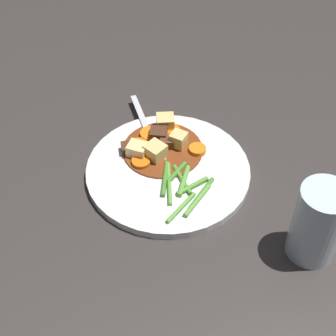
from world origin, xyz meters
name	(u,v)px	position (x,y,z in m)	size (l,w,h in m)	color
ground_plane	(168,174)	(0.00, 0.00, 0.00)	(3.00, 3.00, 0.00)	#383330
dinner_plate	(168,171)	(0.00, 0.00, 0.01)	(0.26, 0.26, 0.01)	white
stew_sauce	(163,149)	(0.04, 0.01, 0.01)	(0.13, 0.13, 0.00)	brown
carrot_slice_0	(151,135)	(0.07, 0.03, 0.02)	(0.04, 0.04, 0.01)	orange
carrot_slice_1	(158,146)	(0.05, 0.01, 0.02)	(0.03, 0.03, 0.01)	orange
carrot_slice_2	(170,132)	(0.08, -0.01, 0.02)	(0.03, 0.03, 0.01)	orange
carrot_slice_3	(159,132)	(0.08, 0.01, 0.02)	(0.03, 0.03, 0.01)	orange
carrot_slice_4	(197,150)	(0.03, -0.05, 0.02)	(0.03, 0.03, 0.01)	orange
carrot_slice_5	(141,162)	(0.01, 0.04, 0.02)	(0.03, 0.03, 0.01)	orange
carrot_slice_6	(139,146)	(0.05, 0.04, 0.02)	(0.03, 0.03, 0.01)	orange
potato_chunk_0	(137,150)	(0.03, 0.05, 0.02)	(0.03, 0.03, 0.02)	#EAD68C
potato_chunk_1	(179,140)	(0.05, -0.02, 0.03)	(0.02, 0.02, 0.03)	#E5CC7A
potato_chunk_2	(163,123)	(0.09, 0.00, 0.03)	(0.03, 0.03, 0.03)	#E5CC7A
potato_chunk_3	(155,152)	(0.02, 0.02, 0.03)	(0.03, 0.03, 0.03)	#E5CC7A
meat_chunk_0	(128,148)	(0.04, 0.06, 0.02)	(0.02, 0.02, 0.02)	#4C2B19
meat_chunk_1	(158,135)	(0.06, 0.01, 0.02)	(0.03, 0.03, 0.02)	#4C2B19
meat_chunk_2	(168,142)	(0.05, 0.00, 0.02)	(0.02, 0.02, 0.02)	#56331E
green_bean_0	(182,180)	(-0.03, -0.02, 0.02)	(0.01, 0.01, 0.06)	#599E38
green_bean_1	(197,200)	(-0.07, -0.04, 0.02)	(0.01, 0.01, 0.07)	#66AD42
green_bean_2	(184,181)	(-0.03, -0.02, 0.02)	(0.01, 0.01, 0.06)	#66AD42
green_bean_3	(171,183)	(-0.04, 0.00, 0.02)	(0.01, 0.01, 0.08)	#66AD42
green_bean_4	(181,207)	(-0.08, -0.01, 0.02)	(0.01, 0.01, 0.07)	#66AD42
green_bean_5	(165,179)	(-0.03, 0.01, 0.02)	(0.01, 0.01, 0.07)	#4C8E33
green_bean_6	(192,186)	(-0.04, -0.03, 0.02)	(0.01, 0.01, 0.06)	#599E38
green_bean_7	(201,194)	(-0.06, -0.05, 0.02)	(0.01, 0.01, 0.07)	#4C8E33
green_bean_8	(176,173)	(-0.01, -0.01, 0.02)	(0.01, 0.01, 0.05)	#4C8E33
fork	(147,129)	(0.09, 0.03, 0.02)	(0.17, 0.06, 0.00)	silver
water_glass	(318,223)	(-0.16, -0.19, 0.06)	(0.07, 0.07, 0.12)	silver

